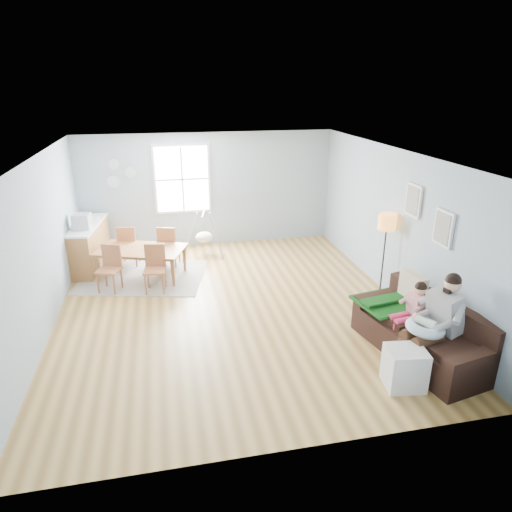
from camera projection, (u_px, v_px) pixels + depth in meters
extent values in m
cube|color=olive|center=(232.00, 309.00, 8.20)|extent=(8.40, 9.40, 0.08)
cube|color=white|center=(229.00, 135.00, 7.11)|extent=(8.40, 9.40, 0.60)
cube|color=#90A7BD|center=(203.00, 181.00, 11.96)|extent=(8.40, 0.08, 3.90)
cube|color=#90A7BD|center=(325.00, 426.00, 3.45)|extent=(8.40, 0.08, 3.90)
cube|color=#90A7BD|center=(451.00, 221.00, 8.50)|extent=(0.08, 9.40, 3.90)
cube|color=white|center=(182.00, 179.00, 10.65)|extent=(1.32, 0.06, 1.62)
cube|color=white|center=(182.00, 179.00, 10.62)|extent=(1.20, 0.02, 1.50)
cube|color=white|center=(182.00, 179.00, 10.62)|extent=(1.20, 0.03, 0.04)
cube|color=white|center=(182.00, 179.00, 10.62)|extent=(0.04, 0.03, 1.50)
cube|color=white|center=(444.00, 228.00, 6.76)|extent=(0.04, 0.44, 0.54)
cube|color=slate|center=(442.00, 228.00, 6.75)|extent=(0.01, 0.36, 0.46)
cube|color=white|center=(414.00, 200.00, 7.51)|extent=(0.04, 0.44, 0.54)
cube|color=slate|center=(412.00, 201.00, 7.50)|extent=(0.01, 0.36, 0.46)
cylinder|color=#A0B1C0|center=(114.00, 164.00, 10.22)|extent=(0.24, 0.02, 0.24)
cylinder|color=#A0B1C0|center=(131.00, 172.00, 10.36)|extent=(0.26, 0.02, 0.26)
cylinder|color=#A0B1C0|center=(113.00, 182.00, 10.36)|extent=(0.28, 0.02, 0.28)
cube|color=black|center=(419.00, 342.00, 6.69)|extent=(1.31, 2.24, 0.42)
cube|color=black|center=(441.00, 312.00, 6.67)|extent=(0.62, 2.10, 0.43)
cube|color=black|center=(475.00, 359.00, 5.77)|extent=(0.92, 0.38, 0.16)
cube|color=black|center=(380.00, 298.00, 7.40)|extent=(0.92, 0.38, 0.16)
cube|color=#12501A|center=(389.00, 302.00, 7.17)|extent=(1.10, 0.99, 0.04)
cube|color=#B7AD8C|center=(413.00, 289.00, 7.07)|extent=(0.23, 0.52, 0.50)
cube|color=gray|center=(445.00, 312.00, 6.25)|extent=(0.46, 0.52, 0.61)
sphere|color=#E2AC8A|center=(453.00, 284.00, 6.13)|extent=(0.23, 0.23, 0.23)
sphere|color=black|center=(453.00, 281.00, 6.11)|extent=(0.22, 0.22, 0.22)
cylinder|color=#322012|center=(428.00, 340.00, 6.11)|extent=(0.50, 0.27, 0.16)
cylinder|color=#322012|center=(416.00, 332.00, 6.30)|extent=(0.50, 0.27, 0.16)
cylinder|color=#322012|center=(413.00, 362.00, 6.12)|extent=(0.13, 0.13, 0.52)
cylinder|color=#322012|center=(401.00, 354.00, 6.31)|extent=(0.13, 0.13, 0.52)
cube|color=black|center=(406.00, 378.00, 6.16)|extent=(0.26, 0.16, 0.08)
cube|color=black|center=(395.00, 369.00, 6.35)|extent=(0.26, 0.16, 0.08)
torus|color=silver|center=(425.00, 328.00, 6.19)|extent=(0.65, 0.64, 0.22)
cylinder|color=silver|center=(426.00, 323.00, 6.16)|extent=(0.25, 0.31, 0.12)
sphere|color=#E2AC8A|center=(416.00, 317.00, 6.28)|extent=(0.11, 0.11, 0.11)
cube|color=white|center=(417.00, 305.00, 6.70)|extent=(0.27, 0.30, 0.37)
sphere|color=#E2AC8A|center=(421.00, 289.00, 6.62)|extent=(0.17, 0.17, 0.17)
sphere|color=black|center=(421.00, 287.00, 6.61)|extent=(0.17, 0.17, 0.17)
cylinder|color=#E33768|center=(404.00, 320.00, 6.61)|extent=(0.32, 0.14, 0.09)
cylinder|color=#E33768|center=(398.00, 316.00, 6.74)|extent=(0.32, 0.14, 0.09)
cylinder|color=#E33768|center=(395.00, 333.00, 6.63)|extent=(0.08, 0.08, 0.31)
cylinder|color=#E33768|center=(389.00, 328.00, 6.76)|extent=(0.08, 0.08, 0.31)
cylinder|color=black|center=(379.00, 295.00, 8.61)|extent=(0.28, 0.28, 0.03)
cylinder|color=black|center=(383.00, 261.00, 8.37)|extent=(0.03, 0.03, 1.40)
cylinder|color=#FF9235|center=(387.00, 222.00, 8.10)|extent=(0.32, 0.32, 0.28)
cube|color=silver|center=(405.00, 368.00, 5.98)|extent=(0.55, 0.50, 0.55)
cube|color=black|center=(388.00, 369.00, 5.96)|extent=(0.08, 0.37, 0.44)
cube|color=#A09A92|center=(143.00, 277.00, 9.44)|extent=(2.81, 2.37, 0.01)
imported|color=brown|center=(142.00, 263.00, 9.33)|extent=(1.95, 1.49, 0.61)
cube|color=#955933|center=(109.00, 270.00, 8.66)|extent=(0.52, 0.52, 0.04)
cube|color=#955933|center=(112.00, 255.00, 8.74)|extent=(0.37, 0.17, 0.44)
cylinder|color=#955933|center=(98.00, 284.00, 8.61)|extent=(0.04, 0.04, 0.43)
cylinder|color=#955933|center=(114.00, 285.00, 8.56)|extent=(0.04, 0.04, 0.43)
cylinder|color=#955933|center=(106.00, 277.00, 8.91)|extent=(0.04, 0.04, 0.43)
cylinder|color=#955933|center=(122.00, 278.00, 8.86)|extent=(0.04, 0.04, 0.43)
cube|color=#955933|center=(155.00, 270.00, 8.63)|extent=(0.46, 0.46, 0.04)
cube|color=#955933|center=(155.00, 255.00, 8.72)|extent=(0.39, 0.09, 0.45)
cylinder|color=#955933|center=(146.00, 285.00, 8.55)|extent=(0.04, 0.04, 0.44)
cylinder|color=#955933|center=(163.00, 284.00, 8.57)|extent=(0.04, 0.04, 0.44)
cylinder|color=#955933|center=(148.00, 278.00, 8.85)|extent=(0.04, 0.04, 0.44)
cylinder|color=#955933|center=(165.00, 277.00, 8.88)|extent=(0.04, 0.04, 0.44)
cube|color=#955933|center=(129.00, 245.00, 9.93)|extent=(0.48, 0.48, 0.04)
cube|color=#955933|center=(126.00, 237.00, 9.67)|extent=(0.39, 0.10, 0.45)
cylinder|color=#955933|center=(139.00, 252.00, 10.17)|extent=(0.04, 0.04, 0.44)
cylinder|color=#955933|center=(124.00, 252.00, 10.16)|extent=(0.04, 0.04, 0.44)
cylinder|color=#955933|center=(136.00, 258.00, 9.86)|extent=(0.04, 0.04, 0.44)
cylinder|color=#955933|center=(121.00, 258.00, 9.85)|extent=(0.04, 0.04, 0.44)
cube|color=#955933|center=(169.00, 246.00, 9.91)|extent=(0.51, 0.51, 0.04)
cube|color=#955933|center=(166.00, 238.00, 9.65)|extent=(0.39, 0.15, 0.45)
cylinder|color=#955933|center=(179.00, 253.00, 10.13)|extent=(0.04, 0.04, 0.44)
cylinder|color=#955933|center=(165.00, 252.00, 10.16)|extent=(0.04, 0.04, 0.44)
cylinder|color=#955933|center=(175.00, 258.00, 9.82)|extent=(0.04, 0.04, 0.44)
cylinder|color=#955933|center=(160.00, 258.00, 9.85)|extent=(0.04, 0.04, 0.44)
cube|color=brown|center=(89.00, 246.00, 9.79)|extent=(0.68, 1.75, 0.94)
cube|color=silver|center=(86.00, 225.00, 9.61)|extent=(0.73, 1.79, 0.04)
cube|color=#A4A4A9|center=(82.00, 221.00, 9.24)|extent=(0.36, 0.35, 0.31)
cube|color=black|center=(74.00, 222.00, 9.23)|extent=(0.05, 0.26, 0.22)
cylinder|color=#A4A4A9|center=(203.00, 214.00, 10.35)|extent=(0.13, 0.54, 0.04)
ellipsoid|color=white|center=(204.00, 237.00, 10.54)|extent=(0.39, 0.39, 0.24)
cylinder|color=#A4A4A9|center=(204.00, 226.00, 10.45)|extent=(0.01, 0.01, 0.44)
cylinder|color=#A4A4A9|center=(189.00, 238.00, 10.22)|extent=(0.39, 0.29, 0.96)
cylinder|color=#A4A4A9|center=(217.00, 238.00, 10.24)|extent=(0.28, 0.40, 0.96)
cylinder|color=#A4A4A9|center=(192.00, 230.00, 10.79)|extent=(0.28, 0.40, 0.96)
cylinder|color=#A4A4A9|center=(218.00, 230.00, 10.81)|extent=(0.39, 0.29, 0.96)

